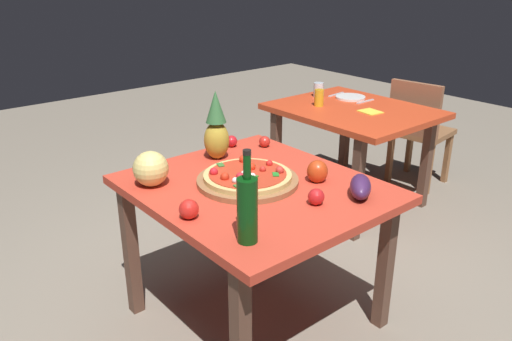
# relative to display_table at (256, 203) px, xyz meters

# --- Properties ---
(ground_plane) EXTENTS (10.00, 10.00, 0.00)m
(ground_plane) POSITION_rel_display_table_xyz_m (0.00, 0.00, -0.64)
(ground_plane) COLOR gray
(display_table) EXTENTS (1.11, 0.97, 0.73)m
(display_table) POSITION_rel_display_table_xyz_m (0.00, 0.00, 0.00)
(display_table) COLOR brown
(display_table) RESTS_ON ground_plane
(background_table) EXTENTS (1.05, 0.86, 0.73)m
(background_table) POSITION_rel_display_table_xyz_m (-0.59, 1.38, -0.01)
(background_table) COLOR brown
(background_table) RESTS_ON ground_plane
(dining_chair) EXTENTS (0.45, 0.45, 0.85)m
(dining_chair) POSITION_rel_display_table_xyz_m (-0.47, 2.04, -0.16)
(dining_chair) COLOR #91603B
(dining_chair) RESTS_ON ground_plane
(pizza_board) EXTENTS (0.47, 0.47, 0.02)m
(pizza_board) POSITION_rel_display_table_xyz_m (-0.04, -0.01, 0.10)
(pizza_board) COLOR #91603B
(pizza_board) RESTS_ON display_table
(pizza) EXTENTS (0.40, 0.40, 0.06)m
(pizza) POSITION_rel_display_table_xyz_m (-0.04, -0.01, 0.13)
(pizza) COLOR tan
(pizza) RESTS_ON pizza_board
(wine_bottle) EXTENTS (0.08, 0.08, 0.35)m
(wine_bottle) POSITION_rel_display_table_xyz_m (0.37, -0.35, 0.22)
(wine_bottle) COLOR #0B3A0F
(wine_bottle) RESTS_ON display_table
(pineapple_left) EXTENTS (0.13, 0.13, 0.36)m
(pineapple_left) POSITION_rel_display_table_xyz_m (-0.39, 0.07, 0.25)
(pineapple_left) COLOR #B3952F
(pineapple_left) RESTS_ON display_table
(melon) EXTENTS (0.16, 0.16, 0.16)m
(melon) POSITION_rel_display_table_xyz_m (-0.30, -0.36, 0.17)
(melon) COLOR #E5CD74
(melon) RESTS_ON display_table
(bell_pepper) EXTENTS (0.10, 0.10, 0.11)m
(bell_pepper) POSITION_rel_display_table_xyz_m (0.15, 0.25, 0.14)
(bell_pepper) COLOR red
(bell_pepper) RESTS_ON display_table
(eggplant) EXTENTS (0.20, 0.21, 0.09)m
(eggplant) POSITION_rel_display_table_xyz_m (0.38, 0.27, 0.13)
(eggplant) COLOR #3F224D
(eggplant) RESTS_ON display_table
(tomato_beside_pepper) EXTENTS (0.08, 0.08, 0.08)m
(tomato_beside_pepper) POSITION_rel_display_table_xyz_m (0.08, -0.41, 0.13)
(tomato_beside_pepper) COLOR red
(tomato_beside_pepper) RESTS_ON display_table
(tomato_at_corner) EXTENTS (0.06, 0.06, 0.06)m
(tomato_at_corner) POSITION_rel_display_table_xyz_m (-0.49, 0.24, 0.12)
(tomato_at_corner) COLOR red
(tomato_at_corner) RESTS_ON display_table
(tomato_by_bottle) EXTENTS (0.06, 0.06, 0.06)m
(tomato_by_bottle) POSITION_rel_display_table_xyz_m (-0.37, 0.37, 0.12)
(tomato_by_bottle) COLOR red
(tomato_by_bottle) RESTS_ON display_table
(tomato_near_board) EXTENTS (0.07, 0.07, 0.07)m
(tomato_near_board) POSITION_rel_display_table_xyz_m (0.32, 0.06, 0.12)
(tomato_near_board) COLOR red
(tomato_near_board) RESTS_ON display_table
(drinking_glass_juice) EXTENTS (0.07, 0.07, 0.12)m
(drinking_glass_juice) POSITION_rel_display_table_xyz_m (-0.78, 1.23, 0.15)
(drinking_glass_juice) COLOR gold
(drinking_glass_juice) RESTS_ON background_table
(drinking_glass_water) EXTENTS (0.07, 0.07, 0.11)m
(drinking_glass_water) POSITION_rel_display_table_xyz_m (-0.97, 1.43, 0.14)
(drinking_glass_water) COLOR silver
(drinking_glass_water) RESTS_ON background_table
(dinner_plate) EXTENTS (0.22, 0.22, 0.02)m
(dinner_plate) POSITION_rel_display_table_xyz_m (-0.78, 1.57, 0.10)
(dinner_plate) COLOR white
(dinner_plate) RESTS_ON background_table
(fork_utensil) EXTENTS (0.03, 0.18, 0.01)m
(fork_utensil) POSITION_rel_display_table_xyz_m (-0.92, 1.57, 0.09)
(fork_utensil) COLOR silver
(fork_utensil) RESTS_ON background_table
(knife_utensil) EXTENTS (0.02, 0.18, 0.01)m
(knife_utensil) POSITION_rel_display_table_xyz_m (-0.64, 1.57, 0.09)
(knife_utensil) COLOR silver
(knife_utensil) RESTS_ON background_table
(napkin_folded) EXTENTS (0.15, 0.14, 0.01)m
(napkin_folded) POSITION_rel_display_table_xyz_m (-0.44, 1.38, 0.09)
(napkin_folded) COLOR yellow
(napkin_folded) RESTS_ON background_table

